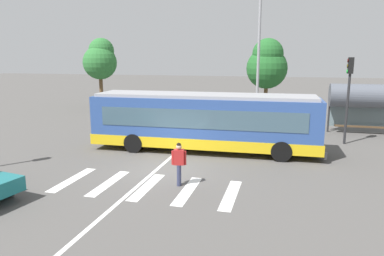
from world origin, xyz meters
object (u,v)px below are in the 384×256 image
(parked_car_black, at_px, (201,107))
(bus_stop_shelter, at_px, (365,97))
(parked_car_silver, at_px, (169,106))
(pedestrian_crossing_street, at_px, (179,162))
(parked_car_white, at_px, (232,108))
(twin_arm_street_lamp, at_px, (259,39))
(city_transit_bus, at_px, (204,122))
(background_tree_right, at_px, (267,64))
(background_tree_left, at_px, (100,59))
(traffic_light_far_corner, at_px, (349,87))

(parked_car_black, distance_m, bus_stop_shelter, 12.79)
(parked_car_silver, distance_m, parked_car_black, 2.85)
(pedestrian_crossing_street, xyz_separation_m, parked_car_silver, (-5.93, 16.74, -0.20))
(parked_car_white, xyz_separation_m, twin_arm_street_lamp, (2.27, -2.95, 5.44))
(city_transit_bus, bearing_deg, background_tree_right, 81.81)
(parked_car_white, bearing_deg, city_transit_bus, -89.04)
(parked_car_white, xyz_separation_m, background_tree_right, (2.51, 4.72, 3.54))
(city_transit_bus, height_order, parked_car_white, city_transit_bus)
(twin_arm_street_lamp, relative_size, background_tree_right, 1.53)
(parked_car_black, xyz_separation_m, parked_car_white, (2.67, 0.16, 0.00))
(city_transit_bus, height_order, parked_car_silver, city_transit_bus)
(parked_car_silver, bearing_deg, background_tree_left, 161.32)
(pedestrian_crossing_street, bearing_deg, background_tree_right, 84.43)
(pedestrian_crossing_street, bearing_deg, traffic_light_far_corner, 50.86)
(city_transit_bus, xyz_separation_m, background_tree_left, (-13.67, 14.00, 3.15))
(city_transit_bus, bearing_deg, bus_stop_shelter, 37.47)
(traffic_light_far_corner, distance_m, background_tree_right, 13.60)
(parked_car_silver, bearing_deg, city_transit_bus, -63.22)
(pedestrian_crossing_street, xyz_separation_m, parked_car_black, (-3.08, 16.64, -0.20))
(traffic_light_far_corner, relative_size, background_tree_left, 0.73)
(background_tree_left, bearing_deg, twin_arm_street_lamp, -19.52)
(pedestrian_crossing_street, xyz_separation_m, parked_car_white, (-0.41, 16.80, -0.20))
(parked_car_white, distance_m, traffic_light_far_corner, 11.27)
(background_tree_left, bearing_deg, bus_stop_shelter, -17.18)
(bus_stop_shelter, relative_size, background_tree_right, 0.65)
(parked_car_black, bearing_deg, pedestrian_crossing_street, -79.50)
(pedestrian_crossing_street, relative_size, parked_car_black, 0.38)
(parked_car_silver, relative_size, parked_car_black, 1.03)
(parked_car_white, height_order, background_tree_left, background_tree_left)
(city_transit_bus, distance_m, twin_arm_street_lamp, 9.83)
(city_transit_bus, relative_size, background_tree_right, 1.82)
(city_transit_bus, bearing_deg, parked_car_silver, 116.78)
(twin_arm_street_lamp, bearing_deg, parked_car_black, 150.54)
(parked_car_black, bearing_deg, parked_car_silver, 178.02)
(pedestrian_crossing_street, relative_size, traffic_light_far_corner, 0.35)
(pedestrian_crossing_street, bearing_deg, background_tree_left, 125.56)
(city_transit_bus, relative_size, background_tree_left, 1.79)
(background_tree_right, bearing_deg, city_transit_bus, -98.19)
(background_tree_left, bearing_deg, pedestrian_crossing_street, -54.44)
(parked_car_silver, height_order, bus_stop_shelter, bus_stop_shelter)
(city_transit_bus, distance_m, background_tree_right, 16.49)
(parked_car_silver, xyz_separation_m, background_tree_left, (-7.96, 2.69, 3.97))
(bus_stop_shelter, height_order, twin_arm_street_lamp, twin_arm_street_lamp)
(traffic_light_far_corner, bearing_deg, background_tree_right, 112.65)
(parked_car_black, height_order, parked_car_white, same)
(traffic_light_far_corner, relative_size, background_tree_right, 0.74)
(city_transit_bus, distance_m, pedestrian_crossing_street, 5.46)
(parked_car_silver, height_order, traffic_light_far_corner, traffic_light_far_corner)
(parked_car_black, bearing_deg, background_tree_left, 165.52)
(parked_car_white, distance_m, bus_stop_shelter, 10.40)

